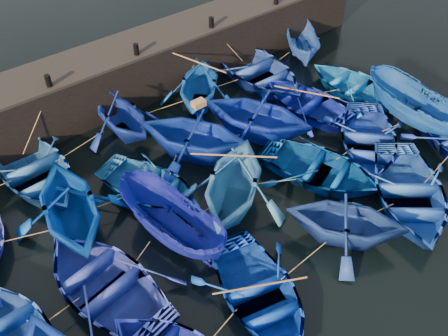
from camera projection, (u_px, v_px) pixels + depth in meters
ground at (276, 231)px, 18.08m from camera, size 120.00×120.00×0.00m
quay_wall at (131, 72)px, 23.24m from camera, size 26.00×2.50×2.50m
quay_top at (127, 47)px, 22.32m from camera, size 26.00×2.50×0.12m
bollard_1 at (48, 81)px, 19.89m from camera, size 0.24×0.24×0.50m
bollard_2 at (136, 49)px, 21.59m from camera, size 0.24×0.24×0.50m
bollard_3 at (211, 22)px, 23.29m from camera, size 0.24×0.24×0.50m
boat_1 at (34, 171)px, 19.52m from camera, size 4.19×5.59×1.11m
boat_2 at (121, 114)px, 21.28m from camera, size 3.62×4.14×2.09m
boat_3 at (199, 84)px, 22.75m from camera, size 5.57×5.61×2.24m
boat_4 at (258, 71)px, 24.45m from camera, size 4.34×5.94×1.20m
boat_5 at (302, 43)px, 25.98m from camera, size 3.48×4.20×1.56m
boat_7 at (70, 205)px, 17.30m from camera, size 4.96×5.49×2.53m
boat_8 at (150, 187)px, 19.04m from camera, size 4.73×5.41×0.94m
boat_9 at (194, 133)px, 20.09m from camera, size 6.07×6.20×2.48m
boat_10 at (257, 114)px, 20.96m from camera, size 6.02×6.25×2.53m
boat_11 at (305, 101)px, 22.88m from camera, size 4.06×5.13×0.96m
boat_12 at (352, 84)px, 23.85m from camera, size 3.90×4.97×0.94m
boat_14 at (105, 283)px, 15.89m from camera, size 4.86×6.03×1.11m
boat_15 at (171, 223)px, 17.18m from camera, size 2.74×5.04×1.85m
boat_16 at (233, 182)px, 18.12m from camera, size 6.33×6.24×2.52m
boat_17 at (320, 169)px, 19.64m from camera, size 5.21×5.96×1.03m
boat_18 at (368, 140)px, 20.88m from camera, size 6.01×6.08×1.03m
boat_19 at (415, 108)px, 21.66m from camera, size 2.31×5.26×1.98m
boat_22 at (259, 295)px, 15.64m from camera, size 4.35×5.44×1.01m
boat_23 at (347, 220)px, 17.05m from camera, size 5.44×5.51×2.20m
boat_24 at (409, 193)px, 18.67m from camera, size 6.39×6.69×1.13m
wooden_crate at (199, 104)px, 19.26m from camera, size 0.52×0.35×0.24m
mooring_ropes at (192, 141)px, 20.28m from camera, size 18.21×11.82×2.10m
loose_oars at (250, 136)px, 19.24m from camera, size 10.38×11.91×1.62m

